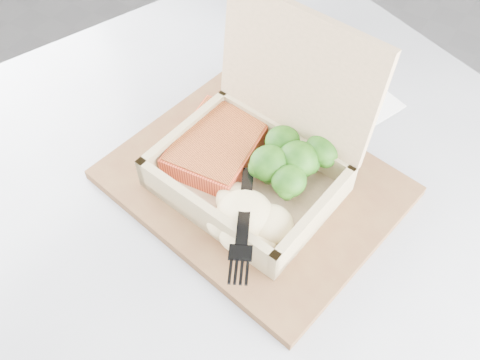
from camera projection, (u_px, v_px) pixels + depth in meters
The scene contains 9 objects.
floor at pixel (204, 267), 1.40m from camera, with size 4.00×4.00×0.00m, color gray.
cafe_table at pixel (245, 260), 0.80m from camera, with size 1.02×1.02×0.73m.
serving_tray at pixel (253, 183), 0.64m from camera, with size 0.32×0.26×0.01m, color brown.
takeout_container at pixel (262, 146), 0.61m from camera, with size 0.22×0.20×0.19m.
salmon_fillet at pixel (218, 146), 0.64m from camera, with size 0.09×0.12×0.03m, color #EA582D.
broccoli_pile at pixel (297, 165), 0.61m from camera, with size 0.11×0.11×0.04m, color #347319, non-canonical shape.
mashed_potatoes at pixel (245, 213), 0.58m from camera, with size 0.10×0.09×0.03m, color beige.
plastic_fork at pixel (247, 188), 0.58m from camera, with size 0.09×0.15×0.02m.
receipt at pixel (350, 112), 0.73m from camera, with size 0.08×0.14×0.00m, color white.
Camera 1 is at (0.44, -0.51, 1.25)m, focal length 40.00 mm.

